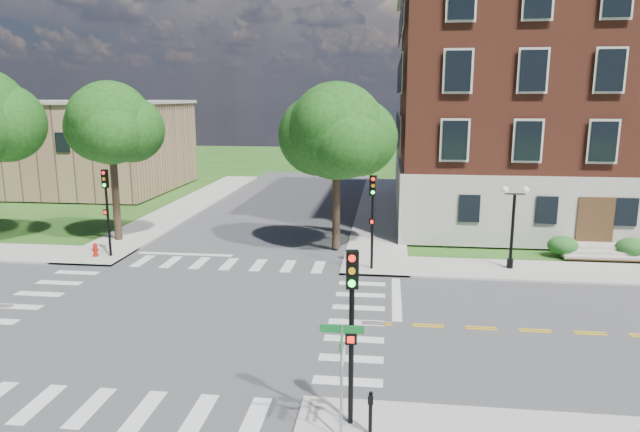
# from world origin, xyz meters

# --- Properties ---
(ground) EXTENTS (160.00, 160.00, 0.00)m
(ground) POSITION_xyz_m (0.00, 0.00, 0.00)
(ground) COLOR #285317
(ground) RESTS_ON ground
(road_ew) EXTENTS (90.00, 12.00, 0.01)m
(road_ew) POSITION_xyz_m (0.00, 0.00, 0.01)
(road_ew) COLOR #3D3D3F
(road_ew) RESTS_ON ground
(road_ns) EXTENTS (12.00, 90.00, 0.01)m
(road_ns) POSITION_xyz_m (0.00, 0.00, 0.01)
(road_ns) COLOR #3D3D3F
(road_ns) RESTS_ON ground
(sidewalk_ne) EXTENTS (34.00, 34.00, 0.12)m
(sidewalk_ne) POSITION_xyz_m (15.38, 15.38, 0.06)
(sidewalk_ne) COLOR #9E9B93
(sidewalk_ne) RESTS_ON ground
(sidewalk_nw) EXTENTS (34.00, 34.00, 0.12)m
(sidewalk_nw) POSITION_xyz_m (-15.38, 15.38, 0.06)
(sidewalk_nw) COLOR #9E9B93
(sidewalk_nw) RESTS_ON ground
(crosswalk_east) EXTENTS (2.20, 10.20, 0.02)m
(crosswalk_east) POSITION_xyz_m (7.20, 0.00, 0.00)
(crosswalk_east) COLOR silver
(crosswalk_east) RESTS_ON ground
(stop_bar_east) EXTENTS (0.40, 5.50, 0.00)m
(stop_bar_east) POSITION_xyz_m (8.80, 3.00, 0.00)
(stop_bar_east) COLOR silver
(stop_bar_east) RESTS_ON ground
(main_building) EXTENTS (30.60, 22.40, 16.50)m
(main_building) POSITION_xyz_m (24.00, 21.99, 8.34)
(main_building) COLOR #B1AA9C
(main_building) RESTS_ON ground
(secondary_building) EXTENTS (20.40, 15.40, 8.30)m
(secondary_building) POSITION_xyz_m (-22.00, 30.00, 4.28)
(secondary_building) COLOR #8B674D
(secondary_building) RESTS_ON ground
(tree_c) EXTENTS (4.93, 4.93, 9.57)m
(tree_c) POSITION_xyz_m (-8.10, 11.24, 7.19)
(tree_c) COLOR black
(tree_c) RESTS_ON ground
(tree_d) EXTENTS (5.44, 5.44, 9.47)m
(tree_d) POSITION_xyz_m (5.39, 10.71, 6.85)
(tree_d) COLOR black
(tree_d) RESTS_ON ground
(traffic_signal_se) EXTENTS (0.35, 0.39, 4.80)m
(traffic_signal_se) POSITION_xyz_m (7.45, -7.26, 3.19)
(traffic_signal_se) COLOR black
(traffic_signal_se) RESTS_ON ground
(traffic_signal_ne) EXTENTS (0.37, 0.44, 4.80)m
(traffic_signal_ne) POSITION_xyz_m (7.57, 6.96, 3.19)
(traffic_signal_ne) COLOR black
(traffic_signal_ne) RESTS_ON ground
(traffic_signal_nw) EXTENTS (0.37, 0.43, 4.80)m
(traffic_signal_nw) POSITION_xyz_m (-6.81, 7.62, 3.19)
(traffic_signal_nw) COLOR black
(traffic_signal_nw) RESTS_ON ground
(twin_lamp_west) EXTENTS (1.36, 0.36, 4.23)m
(twin_lamp_west) POSITION_xyz_m (14.62, 7.93, 2.52)
(twin_lamp_west) COLOR black
(twin_lamp_west) RESTS_ON ground
(street_sign_pole) EXTENTS (1.10, 1.10, 3.10)m
(street_sign_pole) POSITION_xyz_m (7.27, -8.01, 2.31)
(street_sign_pole) COLOR gray
(street_sign_pole) RESTS_ON ground
(push_button_post) EXTENTS (0.14, 0.21, 1.20)m
(push_button_post) POSITION_xyz_m (8.00, -7.76, 0.80)
(push_button_post) COLOR black
(push_button_post) RESTS_ON ground
(fire_hydrant) EXTENTS (0.35, 0.35, 0.75)m
(fire_hydrant) POSITION_xyz_m (-7.59, 7.43, 0.46)
(fire_hydrant) COLOR #A5120C
(fire_hydrant) RESTS_ON ground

